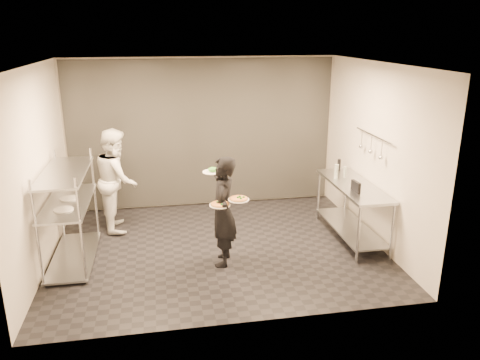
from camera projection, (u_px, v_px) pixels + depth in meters
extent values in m
cube|color=black|center=(218.00, 248.00, 7.31)|extent=(5.00, 4.00, 0.00)
cube|color=silver|center=(215.00, 64.00, 6.45)|extent=(5.00, 4.00, 0.00)
cube|color=beige|center=(203.00, 133.00, 8.76)|extent=(5.00, 0.00, 2.80)
cube|color=beige|center=(241.00, 211.00, 5.01)|extent=(5.00, 0.00, 2.80)
cube|color=beige|center=(37.00, 170.00, 6.46)|extent=(0.00, 4.00, 2.80)
cube|color=beige|center=(375.00, 154.00, 7.30)|extent=(0.00, 4.00, 2.80)
cube|color=white|center=(203.00, 134.00, 8.73)|extent=(4.90, 0.04, 2.74)
cylinder|color=#B5B7BC|center=(37.00, 236.00, 5.95)|extent=(0.04, 0.04, 1.50)
cylinder|color=#B5B7BC|center=(59.00, 196.00, 7.40)|extent=(0.04, 0.04, 1.50)
cylinder|color=#B5B7BC|center=(81.00, 232.00, 6.04)|extent=(0.04, 0.04, 1.50)
cylinder|color=#B5B7BC|center=(95.00, 194.00, 7.49)|extent=(0.04, 0.04, 1.50)
cube|color=#9EA2A7|center=(74.00, 256.00, 6.93)|extent=(0.60, 1.60, 0.03)
cube|color=#9EA2A7|center=(68.00, 202.00, 6.67)|extent=(0.60, 1.60, 0.03)
cube|color=#9EA2A7|center=(64.00, 172.00, 6.54)|extent=(0.60, 1.60, 0.03)
cylinder|color=white|center=(63.00, 210.00, 6.34)|extent=(0.26, 0.26, 0.01)
cylinder|color=white|center=(69.00, 198.00, 6.76)|extent=(0.26, 0.26, 0.01)
cylinder|color=#B5B7BC|center=(358.00, 235.00, 6.69)|extent=(0.04, 0.04, 0.90)
cylinder|color=#B5B7BC|center=(318.00, 195.00, 8.30)|extent=(0.04, 0.04, 0.90)
cylinder|color=#B5B7BC|center=(392.00, 232.00, 6.78)|extent=(0.04, 0.04, 0.90)
cylinder|color=#B5B7BC|center=(346.00, 193.00, 8.39)|extent=(0.04, 0.04, 0.90)
cube|color=#9EA2A7|center=(350.00, 227.00, 7.62)|extent=(0.57, 1.71, 0.03)
cube|color=#9EA2A7|center=(354.00, 185.00, 7.40)|extent=(0.60, 1.80, 0.04)
cylinder|color=#B5B7BC|center=(373.00, 135.00, 7.20)|extent=(0.02, 1.20, 0.02)
cylinder|color=#B5B7BC|center=(382.00, 149.00, 6.91)|extent=(0.01, 0.01, 0.22)
sphere|color=#B5B7BC|center=(381.00, 157.00, 6.95)|extent=(0.07, 0.07, 0.07)
cylinder|color=#B5B7BC|center=(371.00, 144.00, 7.24)|extent=(0.01, 0.01, 0.22)
sphere|color=#B5B7BC|center=(371.00, 152.00, 7.28)|extent=(0.07, 0.07, 0.07)
cylinder|color=#B5B7BC|center=(362.00, 139.00, 7.57)|extent=(0.01, 0.01, 0.22)
sphere|color=#B5B7BC|center=(361.00, 146.00, 7.60)|extent=(0.07, 0.07, 0.07)
imported|color=black|center=(223.00, 212.00, 6.60)|extent=(0.50, 0.65, 1.60)
imported|color=white|center=(117.00, 180.00, 7.82)|extent=(0.72, 0.89, 1.73)
cylinder|color=white|center=(220.00, 205.00, 6.30)|extent=(0.29, 0.29, 0.01)
cylinder|color=#A4743B|center=(220.00, 204.00, 6.30)|extent=(0.25, 0.25, 0.02)
cylinder|color=#BE4D19|center=(220.00, 203.00, 6.30)|extent=(0.23, 0.23, 0.01)
sphere|color=#1B5D15|center=(220.00, 203.00, 6.29)|extent=(0.04, 0.04, 0.04)
cylinder|color=white|center=(239.00, 200.00, 6.32)|extent=(0.29, 0.29, 0.01)
cylinder|color=#A4743B|center=(239.00, 199.00, 6.31)|extent=(0.25, 0.25, 0.02)
cylinder|color=#BE4D19|center=(239.00, 198.00, 6.31)|extent=(0.22, 0.22, 0.01)
sphere|color=#1B5D15|center=(239.00, 197.00, 6.31)|extent=(0.04, 0.04, 0.04)
cylinder|color=white|center=(213.00, 172.00, 6.67)|extent=(0.29, 0.29, 0.01)
ellipsoid|color=#26701C|center=(213.00, 170.00, 6.66)|extent=(0.13, 0.13, 0.07)
cube|color=black|center=(356.00, 187.00, 7.03)|extent=(0.06, 0.23, 0.16)
cylinder|color=gray|center=(336.00, 171.00, 7.67)|extent=(0.07, 0.07, 0.23)
cylinder|color=gray|center=(345.00, 172.00, 7.73)|extent=(0.06, 0.06, 0.19)
cylinder|color=black|center=(339.00, 165.00, 8.11)|extent=(0.06, 0.06, 0.20)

